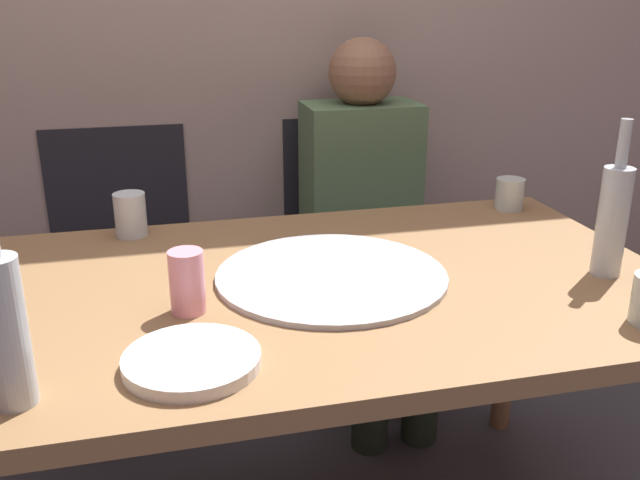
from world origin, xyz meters
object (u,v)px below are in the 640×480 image
at_px(plate_stack, 192,360).
at_px(guest_in_sweater, 368,212).
at_px(beer_bottle, 5,327).
at_px(pizza_tray, 331,275).
at_px(dining_table, 288,316).
at_px(wine_bottle, 613,218).
at_px(wine_glass, 130,215).
at_px(soda_can, 187,282).
at_px(chair_right, 354,235).
at_px(tumbler_far, 510,194).
at_px(chair_left, 122,254).

xyz_separation_m(plate_stack, guest_in_sweater, (0.62, 0.99, -0.10)).
xyz_separation_m(beer_bottle, plate_stack, (0.26, 0.04, -0.11)).
bearing_deg(pizza_tray, guest_in_sweater, 66.29).
distance_m(dining_table, beer_bottle, 0.61).
height_order(pizza_tray, beer_bottle, beer_bottle).
bearing_deg(plate_stack, guest_in_sweater, 58.12).
bearing_deg(wine_bottle, wine_glass, 153.19).
xyz_separation_m(wine_bottle, soda_can, (-0.88, 0.03, -0.06)).
xyz_separation_m(wine_bottle, wine_glass, (-0.98, 0.50, -0.07)).
xyz_separation_m(dining_table, chair_right, (0.40, 0.85, -0.15)).
bearing_deg(wine_bottle, chair_right, 105.59).
height_order(tumbler_far, chair_right, chair_right).
bearing_deg(dining_table, guest_in_sweater, 60.27).
bearing_deg(plate_stack, dining_table, 53.34).
bearing_deg(tumbler_far, wine_bottle, -93.20).
relative_size(pizza_tray, tumbler_far, 5.70).
distance_m(wine_glass, chair_right, 0.90).
bearing_deg(pizza_tray, wine_glass, 137.23).
xyz_separation_m(beer_bottle, guest_in_sweater, (0.88, 1.03, -0.22)).
bearing_deg(beer_bottle, dining_table, 35.14).
height_order(beer_bottle, chair_right, beer_bottle).
bearing_deg(dining_table, chair_right, 64.84).
distance_m(pizza_tray, plate_stack, 0.43).
xyz_separation_m(wine_glass, chair_left, (-0.05, 0.47, -0.27)).
distance_m(dining_table, wine_bottle, 0.71).
xyz_separation_m(tumbler_far, plate_stack, (-0.91, -0.65, -0.03)).
xyz_separation_m(beer_bottle, wine_glass, (0.16, 0.72, -0.07)).
relative_size(wine_bottle, soda_can, 2.72).
xyz_separation_m(dining_table, plate_stack, (-0.22, -0.29, 0.08)).
distance_m(wine_glass, plate_stack, 0.68).
relative_size(tumbler_far, soda_can, 0.70).
bearing_deg(tumbler_far, chair_right, 120.98).
bearing_deg(soda_can, wine_bottle, -1.77).
distance_m(dining_table, chair_left, 0.94).
bearing_deg(chair_right, pizza_tray, 70.18).
relative_size(dining_table, wine_glass, 15.13).
xyz_separation_m(dining_table, wine_bottle, (0.67, -0.11, 0.20)).
relative_size(dining_table, guest_in_sweater, 1.39).
distance_m(tumbler_far, chair_right, 0.63).
distance_m(soda_can, chair_left, 0.99).
height_order(plate_stack, chair_left, chair_left).
xyz_separation_m(beer_bottle, soda_can, (0.27, 0.25, -0.06)).
relative_size(beer_bottle, plate_stack, 1.45).
height_order(soda_can, plate_stack, soda_can).
bearing_deg(pizza_tray, dining_table, -175.87).
distance_m(beer_bottle, chair_left, 1.24).
bearing_deg(plate_stack, soda_can, 87.41).
distance_m(wine_glass, soda_can, 0.48).
xyz_separation_m(dining_table, chair_left, (-0.36, 0.85, -0.15)).
bearing_deg(beer_bottle, wine_bottle, 11.03).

